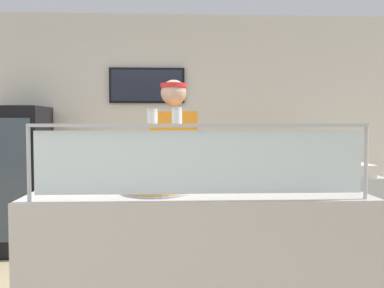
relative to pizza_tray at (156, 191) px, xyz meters
The scene contains 11 objects.
shop_rear_unit 2.44m from the pizza_tray, 83.73° to the left, with size 6.58×0.13×2.70m.
serving_counter 0.56m from the pizza_tray, ahead, with size 2.18×0.71×0.95m, color #BCB7B2.
sneeze_guard 0.46m from the pizza_tray, 44.62° to the right, with size 2.01×0.06×0.45m.
pizza_tray is the anchor object (origin of this frame).
pizza_server 0.05m from the pizza_tray, 153.51° to the right, with size 0.07×0.28×0.01m, color #ADAFB7.
parmesan_shaker 0.54m from the pizza_tray, 92.70° to the right, with size 0.06×0.06×0.09m.
pepper_flake_shaker 0.56m from the pizza_tray, 63.80° to the right, with size 0.06×0.06×0.09m.
worker_figure 0.75m from the pizza_tray, 80.78° to the left, with size 0.41×0.50×1.76m.
drink_fridge 2.53m from the pizza_tray, 129.55° to the left, with size 0.65×0.67×1.59m.
prep_shelf 2.87m from the pizza_tray, 42.51° to the left, with size 0.70×0.55×0.82m, color #B7BABF.
pizza_box_stack 2.82m from the pizza_tray, 42.49° to the left, with size 0.49×0.49×0.13m.
Camera 1 is at (0.92, -2.40, 1.40)m, focal length 39.57 mm.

